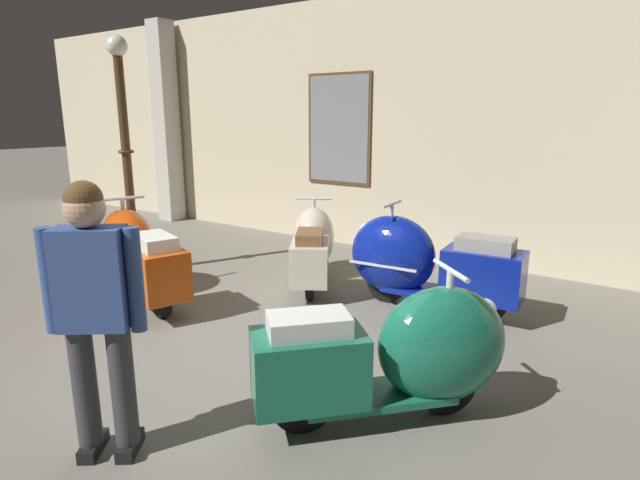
% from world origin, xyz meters
% --- Properties ---
extents(ground_plane, '(60.00, 60.00, 0.00)m').
position_xyz_m(ground_plane, '(0.00, 0.00, 0.00)').
color(ground_plane, slate).
extents(showroom_back_wall, '(18.00, 0.63, 3.65)m').
position_xyz_m(showroom_back_wall, '(-0.18, 3.94, 1.82)').
color(showroom_back_wall, beige).
rests_on(showroom_back_wall, ground).
extents(scooter_0, '(1.86, 1.06, 1.10)m').
position_xyz_m(scooter_0, '(-1.75, 0.45, 0.50)').
color(scooter_0, black).
rests_on(scooter_0, ground).
extents(scooter_1, '(1.26, 1.61, 0.99)m').
position_xyz_m(scooter_1, '(-0.50, 2.04, 0.45)').
color(scooter_1, black).
rests_on(scooter_1, ground).
extents(scooter_2, '(1.83, 0.64, 1.10)m').
position_xyz_m(scooter_2, '(0.92, 1.94, 0.50)').
color(scooter_2, black).
rests_on(scooter_2, ground).
extents(scooter_3, '(1.50, 1.57, 1.03)m').
position_xyz_m(scooter_3, '(1.70, -0.02, 0.47)').
color(scooter_3, black).
rests_on(scooter_3, ground).
extents(lamppost, '(0.28, 0.28, 2.90)m').
position_xyz_m(lamppost, '(-2.60, 1.03, 1.45)').
color(lamppost, '#472D19').
rests_on(lamppost, ground).
extents(visitor_0, '(0.47, 0.41, 1.65)m').
position_xyz_m(visitor_0, '(0.44, -1.36, 0.95)').
color(visitor_0, black).
rests_on(visitor_0, ground).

